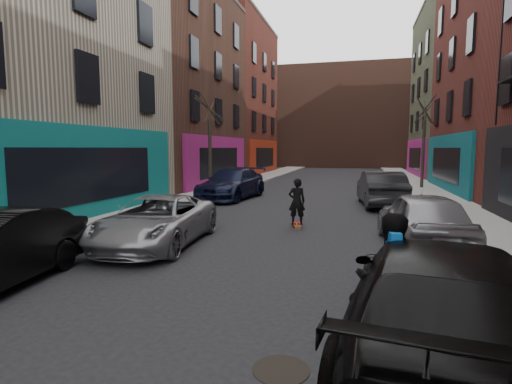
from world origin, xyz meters
The scene contains 15 objects.
sidewalk_left centered at (-6.25, 30.00, 0.07)m, with size 2.50×84.00×0.13m, color gray.
sidewalk_right centered at (6.25, 30.00, 0.07)m, with size 2.50×84.00×0.13m, color gray.
buildings_left centered at (-13.50, 16.00, 8.25)m, with size 12.00×56.00×16.50m, color #5D1E1A.
building_far centered at (0.00, 56.00, 7.00)m, with size 40.00×10.00×14.00m, color #47281E.
tree_left_far centered at (-6.20, 18.00, 3.38)m, with size 2.00×2.00×6.50m, color black, non-canonical shape.
tree_right_far centered at (6.20, 24.00, 3.53)m, with size 2.00×2.00×6.80m, color black, non-canonical shape.
parked_left_far centered at (-3.20, 6.02, 0.68)m, with size 2.26×4.90×1.36m, color gray.
parked_left_end centered at (-4.32, 16.25, 0.80)m, with size 2.25×5.53×1.61m, color black.
parked_right_mid centered at (3.20, 1.23, 0.79)m, with size 2.22×5.46×1.58m, color black.
parked_right_far centered at (3.86, 7.41, 0.78)m, with size 1.85×4.60×1.57m, color gray.
parked_right_end centered at (3.20, 15.38, 0.81)m, with size 1.71×4.91×1.62m, color black.
skateboard centered at (0.19, 9.43, 0.05)m, with size 0.22×0.80×0.10m, color brown.
skateboarder centered at (0.19, 9.43, 0.88)m, with size 0.57×0.38×1.57m, color black.
pedestrian centered at (2.62, 1.65, 0.92)m, with size 0.98×0.81×1.83m.
manhole centered at (1.33, 0.66, 0.01)m, with size 0.70×0.70×0.01m, color black.
Camera 1 is at (2.18, -3.84, 2.68)m, focal length 28.00 mm.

